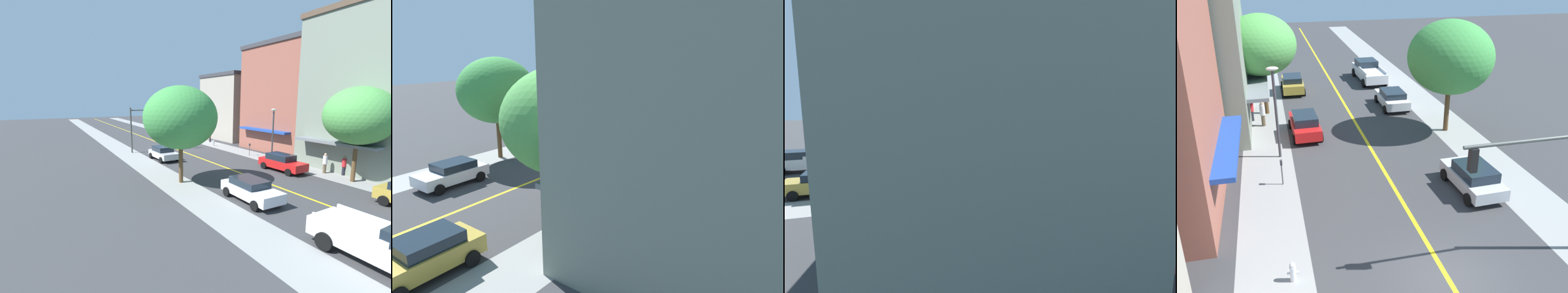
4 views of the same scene
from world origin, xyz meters
TOP-DOWN VIEW (x-y plane):
  - ground_plane at (0.00, 0.00)m, footprint 140.00×140.00m
  - sidewalk_left at (-6.40, 0.00)m, footprint 2.94×126.00m
  - sidewalk_right at (6.40, 0.00)m, footprint 2.94×126.00m
  - road_centerline_stripe at (0.00, 0.00)m, footprint 0.20×126.00m
  - brick_apartment_block at (-13.32, 8.50)m, footprint 10.60×10.41m
  - pale_office_building at (-13.31, 18.76)m, footprint 13.48×9.88m
  - street_tree_left_near at (-6.22, 20.83)m, footprint 5.25×5.25m
  - street_tree_right_corner at (5.83, 14.23)m, footprint 5.70×5.70m
  - fire_hydrant at (-5.70, 1.35)m, footprint 0.44×0.24m
  - parking_meter at (-5.67, 9.02)m, footprint 0.12×0.18m
  - traffic_light_mast at (3.93, 0.55)m, footprint 5.45×0.32m
  - street_lamp at (-5.63, 12.57)m, footprint 0.70×0.36m
  - red_sedan_left_curb at (-3.79, 15.67)m, footprint 2.05×4.42m
  - white_sedan_right_curb at (3.59, 19.93)m, footprint 2.12×4.30m
  - gold_sedan_left_curb at (-3.83, 26.07)m, footprint 2.08×4.30m
  - silver_sedan_right_curb at (3.88, 6.03)m, footprint 2.19×4.19m
  - white_pickup_truck at (3.64, 28.25)m, footprint 2.45×6.05m
  - pedestrian_white_shirt at (-6.52, 18.12)m, footprint 0.37×0.37m
  - pedestrian_red_shirt at (-7.32, 19.38)m, footprint 0.34×0.34m

SIDE VIEW (x-z plane):
  - ground_plane at x=0.00m, z-range 0.00..0.00m
  - road_centerline_stripe at x=0.00m, z-range 0.00..0.00m
  - sidewalk_left at x=-6.40m, z-range 0.00..0.01m
  - sidewalk_right at x=6.40m, z-range 0.00..0.01m
  - fire_hydrant at x=-5.70m, z-range 0.00..0.82m
  - white_sedan_right_curb at x=3.59m, z-range 0.05..1.47m
  - silver_sedan_right_curb at x=3.88m, z-range 0.04..1.49m
  - gold_sedan_left_curb at x=-3.83m, z-range 0.04..1.56m
  - red_sedan_left_curb at x=-3.79m, z-range 0.03..1.58m
  - pedestrian_red_shirt at x=-7.32m, z-range 0.05..1.70m
  - white_pickup_truck at x=3.64m, z-range 0.01..1.85m
  - parking_meter at x=-5.67m, z-range 0.22..1.65m
  - pedestrian_white_shirt at x=-6.52m, z-range 0.05..1.86m
  - street_lamp at x=-5.63m, z-range 0.73..6.29m
  - traffic_light_mast at x=3.93m, z-range 1.05..6.56m
  - street_tree_right_corner at x=5.83m, z-range 1.35..8.90m
  - street_tree_left_near at x=-6.22m, z-range 1.51..9.00m
  - brick_apartment_block at x=-13.32m, z-range 0.01..13.34m
  - pale_office_building at x=-13.31m, z-range 0.01..14.50m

